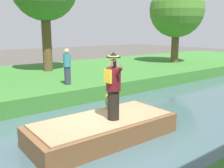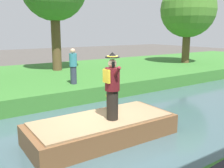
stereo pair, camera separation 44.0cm
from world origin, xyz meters
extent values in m
plane|color=#4C4742|center=(0.00, 0.00, 0.00)|extent=(80.00, 80.00, 0.00)
cube|color=#3D565B|center=(0.00, 0.00, 0.05)|extent=(6.60, 48.00, 0.10)
cube|color=#38752D|center=(-8.01, 0.00, 0.38)|extent=(9.42, 48.00, 0.75)
cube|color=brown|center=(0.00, 0.08, 0.38)|extent=(1.85, 4.22, 0.56)
cube|color=#997A56|center=(0.00, 0.08, 0.69)|extent=(1.70, 3.88, 0.05)
cylinder|color=black|center=(0.24, 0.26, 1.12)|extent=(0.32, 0.32, 0.82)
cylinder|color=#561419|center=(0.24, 0.26, 1.84)|extent=(0.40, 0.40, 0.62)
cube|color=gold|center=(0.24, 0.07, 1.94)|extent=(0.28, 0.06, 0.36)
sphere|color=#DBA884|center=(0.24, 0.26, 2.27)|extent=(0.23, 0.23, 0.23)
cylinder|color=black|center=(0.24, 0.26, 2.43)|extent=(0.38, 0.38, 0.03)
cone|color=black|center=(0.24, 0.26, 2.50)|extent=(0.26, 0.26, 0.12)
cylinder|color=gold|center=(0.24, 0.26, 2.46)|extent=(0.29, 0.29, 0.02)
cylinder|color=#561419|center=(0.46, 0.22, 2.02)|extent=(0.38, 0.09, 0.43)
cube|color=black|center=(0.37, 0.20, 2.26)|extent=(0.03, 0.08, 0.15)
ellipsoid|color=green|center=(-0.53, 0.77, 0.91)|extent=(0.26, 0.32, 0.40)
sphere|color=green|center=(-0.53, 0.73, 1.18)|extent=(0.20, 0.20, 0.20)
cone|color=yellow|center=(-0.53, 0.63, 1.17)|extent=(0.09, 0.09, 0.09)
ellipsoid|color=red|center=(-0.67, 0.77, 0.91)|extent=(0.08, 0.20, 0.32)
ellipsoid|color=red|center=(-0.39, 0.77, 0.91)|extent=(0.08, 0.20, 0.32)
cylinder|color=brown|center=(-8.86, 2.45, 2.50)|extent=(0.55, 0.55, 3.49)
cylinder|color=brown|center=(-6.94, 11.94, 1.99)|extent=(0.56, 0.56, 2.48)
sphere|color=#467829|center=(-6.94, 11.94, 4.63)|extent=(4.01, 4.01, 4.01)
cylinder|color=#33384C|center=(-4.54, 1.43, 1.15)|extent=(0.28, 0.28, 0.80)
cylinder|color=teal|center=(-4.54, 1.43, 1.84)|extent=(0.34, 0.34, 0.58)
sphere|color=#DBA884|center=(-4.54, 1.43, 2.24)|extent=(0.22, 0.22, 0.22)
camera|label=1|loc=(5.49, -3.89, 3.10)|focal=40.76mm
camera|label=2|loc=(5.75, -3.54, 3.10)|focal=40.76mm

